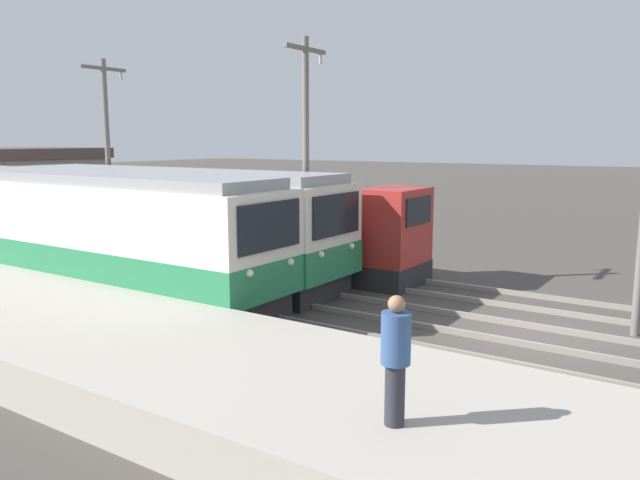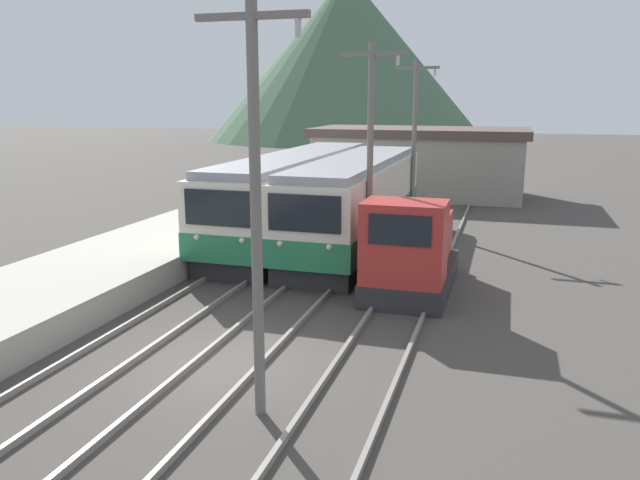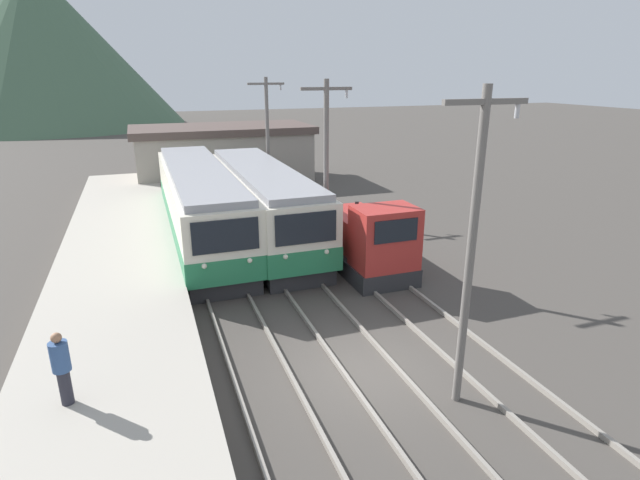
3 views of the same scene
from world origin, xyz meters
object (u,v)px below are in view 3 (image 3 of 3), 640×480
(commuter_train_center, at_px, (263,207))
(catenary_mast_near, at_px, (472,244))
(catenary_mast_far, at_px, (268,142))
(shunting_locomotive, at_px, (367,242))
(commuter_train_left, at_px, (200,207))
(catenary_mast_mid, at_px, (326,171))
(person_on_platform, at_px, (61,366))

(commuter_train_center, height_order, catenary_mast_near, catenary_mast_near)
(catenary_mast_near, height_order, catenary_mast_far, same)
(commuter_train_center, distance_m, shunting_locomotive, 6.05)
(catenary_mast_near, relative_size, catenary_mast_far, 1.00)
(catenary_mast_far, bearing_deg, commuter_train_center, -107.76)
(commuter_train_center, bearing_deg, commuter_train_left, 162.47)
(catenary_mast_mid, bearing_deg, catenary_mast_far, 90.00)
(commuter_train_center, bearing_deg, catenary_mast_near, -83.72)
(catenary_mast_mid, xyz_separation_m, person_on_platform, (-8.73, -7.44, -2.27))
(commuter_train_center, xyz_separation_m, person_on_platform, (-7.22, -11.93, 0.13))
(person_on_platform, bearing_deg, shunting_locomotive, 33.24)
(shunting_locomotive, bearing_deg, commuter_train_center, 119.80)
(commuter_train_center, height_order, catenary_mast_far, catenary_mast_far)
(commuter_train_left, bearing_deg, person_on_platform, -109.02)
(catenary_mast_far, bearing_deg, person_on_platform, -117.67)
(commuter_train_center, bearing_deg, catenary_mast_mid, -71.47)
(shunting_locomotive, xyz_separation_m, person_on_platform, (-10.22, -6.70, 0.56))
(shunting_locomotive, bearing_deg, commuter_train_left, 133.45)
(commuter_train_center, xyz_separation_m, catenary_mast_near, (1.51, -13.70, 2.40))
(commuter_train_left, distance_m, catenary_mast_mid, 7.30)
(shunting_locomotive, relative_size, catenary_mast_far, 0.70)
(commuter_train_left, height_order, catenary_mast_mid, catenary_mast_mid)
(catenary_mast_far, bearing_deg, catenary_mast_mid, -90.00)
(commuter_train_left, xyz_separation_m, commuter_train_center, (2.80, -0.88, -0.01))
(shunting_locomotive, bearing_deg, catenary_mast_mid, 153.59)
(shunting_locomotive, height_order, catenary_mast_mid, catenary_mast_mid)
(commuter_train_left, height_order, catenary_mast_far, catenary_mast_far)
(commuter_train_left, relative_size, catenary_mast_near, 2.00)
(catenary_mast_near, distance_m, catenary_mast_mid, 9.20)
(person_on_platform, bearing_deg, catenary_mast_far, 62.33)
(catenary_mast_near, bearing_deg, person_on_platform, 168.56)
(shunting_locomotive, height_order, catenary_mast_near, catenary_mast_near)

